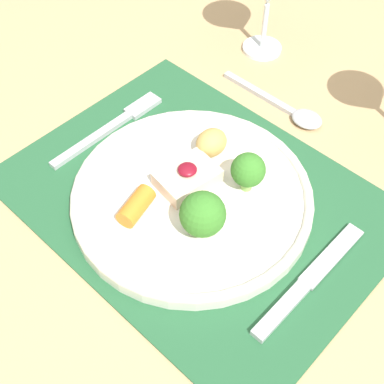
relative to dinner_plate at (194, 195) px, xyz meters
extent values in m
cube|color=tan|center=(0.00, 0.01, -0.03)|extent=(1.20, 1.27, 0.03)
cylinder|color=tan|center=(-0.53, 0.57, -0.39)|extent=(0.06, 0.06, 0.69)
cube|color=#235633|center=(0.00, 0.01, -0.02)|extent=(0.46, 0.34, 0.00)
cylinder|color=silver|center=(0.00, 0.00, -0.01)|extent=(0.30, 0.30, 0.02)
torus|color=silver|center=(0.00, 0.00, 0.00)|extent=(0.30, 0.30, 0.01)
cube|color=beige|center=(-0.02, 0.01, 0.01)|extent=(0.06, 0.08, 0.02)
ellipsoid|color=maroon|center=(-0.02, 0.01, 0.03)|extent=(0.02, 0.02, 0.01)
cylinder|color=#84B256|center=(0.04, 0.05, 0.01)|extent=(0.01, 0.01, 0.02)
sphere|color=#387A28|center=(0.04, 0.05, 0.03)|extent=(0.04, 0.04, 0.04)
cylinder|color=#84B256|center=(0.05, -0.03, 0.01)|extent=(0.01, 0.01, 0.02)
sphere|color=#387A28|center=(0.05, -0.03, 0.04)|extent=(0.05, 0.05, 0.05)
cylinder|color=orange|center=(-0.03, -0.07, 0.01)|extent=(0.04, 0.06, 0.02)
ellipsoid|color=tan|center=(-0.03, 0.07, 0.02)|extent=(0.04, 0.04, 0.03)
cube|color=#B2B2B7|center=(-0.17, -0.02, -0.01)|extent=(0.01, 0.14, 0.01)
cube|color=#B2B2B7|center=(-0.17, 0.08, -0.01)|extent=(0.02, 0.05, 0.01)
cube|color=#B2B2B7|center=(0.17, -0.04, -0.01)|extent=(0.02, 0.09, 0.01)
cube|color=#B2B2B7|center=(0.17, 0.05, -0.01)|extent=(0.02, 0.10, 0.00)
cube|color=#B2B2B7|center=(-0.07, 0.22, -0.02)|extent=(0.13, 0.01, 0.01)
ellipsoid|color=#B2B2B7|center=(0.01, 0.22, -0.01)|extent=(0.05, 0.04, 0.01)
cylinder|color=white|center=(-0.14, 0.31, -0.02)|extent=(0.06, 0.06, 0.01)
cylinder|color=white|center=(-0.14, 0.31, 0.03)|extent=(0.01, 0.01, 0.08)
camera|label=1|loc=(0.28, -0.30, 0.51)|focal=50.00mm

